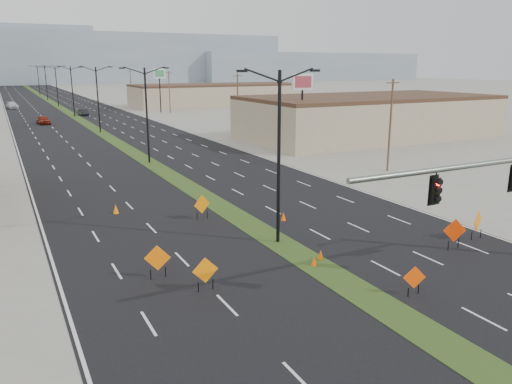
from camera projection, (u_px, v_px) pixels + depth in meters
name	position (u px, v px, depth m)	size (l,w,h in m)	color
ground	(431.00, 337.00, 19.40)	(600.00, 600.00, 0.00)	gray
road_surface	(72.00, 115.00, 105.52)	(25.00, 400.00, 0.02)	black
median_strip	(72.00, 115.00, 105.52)	(2.00, 400.00, 0.04)	#2F4D1B
building_se_near	(369.00, 118.00, 72.56)	(36.00, 18.00, 5.50)	tan
building_se_far	(219.00, 95.00, 130.38)	(44.00, 16.00, 5.00)	tan
mesa_center	(94.00, 58.00, 292.06)	(220.00, 50.00, 28.00)	gray
mesa_east	(305.00, 67.00, 346.83)	(160.00, 50.00, 18.00)	gray
streetlight_0	(279.00, 153.00, 28.39)	(5.15, 0.24, 10.02)	black
streetlight_1	(147.00, 112.00, 52.51)	(5.15, 0.24, 10.02)	black
streetlight_2	(98.00, 97.00, 76.62)	(5.15, 0.24, 10.02)	black
streetlight_3	(72.00, 90.00, 100.74)	(5.15, 0.24, 10.02)	black
streetlight_4	(57.00, 85.00, 124.85)	(5.15, 0.24, 10.02)	black
streetlight_5	(46.00, 82.00, 148.97)	(5.15, 0.24, 10.02)	black
streetlight_6	(38.00, 79.00, 173.08)	(5.15, 0.24, 10.02)	black
utility_pole_0	(390.00, 124.00, 48.65)	(1.60, 0.20, 9.00)	#4C3823
utility_pole_1	(238.00, 101.00, 78.79)	(1.60, 0.20, 9.00)	#4C3823
utility_pole_2	(169.00, 91.00, 108.94)	(1.60, 0.20, 9.00)	#4C3823
utility_pole_3	(131.00, 86.00, 139.08)	(1.60, 0.20, 9.00)	#4C3823
car_left	(43.00, 120.00, 88.59)	(1.77, 4.41, 1.50)	maroon
car_mid	(83.00, 112.00, 104.08)	(1.46, 4.18, 1.38)	black
car_far	(12.00, 105.00, 120.55)	(2.15, 5.29, 1.54)	silver
construction_sign_0	(205.00, 271.00, 23.09)	(1.25, 0.13, 1.66)	orange
construction_sign_1	(157.00, 259.00, 24.45)	(1.22, 0.51, 1.73)	#FF6E05
construction_sign_2	(202.00, 205.00, 33.90)	(1.25, 0.38, 1.71)	orange
construction_sign_3	(414.00, 279.00, 22.66)	(1.02, 0.42, 1.43)	#FF4805
construction_sign_4	(455.00, 231.00, 28.31)	(1.29, 0.54, 1.83)	#E83704
construction_sign_5	(478.00, 222.00, 29.97)	(1.27, 0.59, 1.82)	orange
cone_0	(321.00, 255.00, 26.98)	(0.34, 0.34, 0.57)	#DB4F04
cone_1	(314.00, 261.00, 26.13)	(0.32, 0.32, 0.54)	#FF5205
cone_2	(283.00, 216.00, 33.78)	(0.36, 0.36, 0.59)	#FF5305
cone_3	(116.00, 209.00, 35.36)	(0.41, 0.41, 0.68)	orange
pole_sign_east_near	(302.00, 88.00, 62.37)	(3.01, 0.48, 9.22)	black
pole_sign_east_far	(159.00, 77.00, 108.88)	(3.01, 1.44, 9.47)	black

